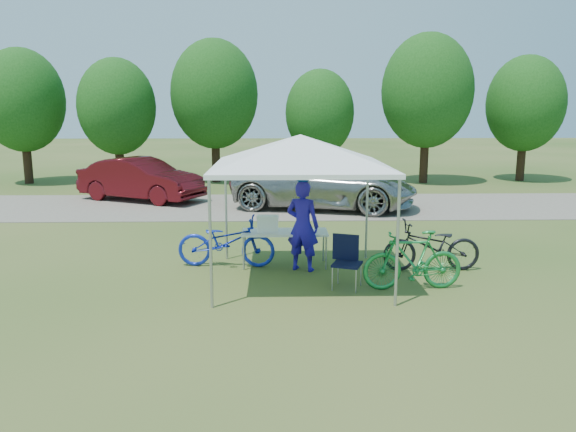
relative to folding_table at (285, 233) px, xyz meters
name	(u,v)px	position (x,y,z in m)	size (l,w,h in m)	color
ground	(300,279)	(0.27, -0.97, -0.68)	(100.00, 100.00, 0.00)	#2D5119
gravel_strip	(289,206)	(0.27, 7.03, -0.67)	(24.00, 5.00, 0.02)	gray
canopy	(300,139)	(0.27, -0.97, 1.98)	(4.53, 4.53, 3.00)	#A5A5AA
treeline	(278,100)	(-0.03, 13.08, 2.86)	(24.89, 4.28, 6.30)	#382314
folding_table	(285,233)	(0.00, 0.00, 0.00)	(1.75, 0.73, 0.72)	white
folding_chair	(346,257)	(1.09, -1.41, -0.12)	(0.62, 0.65, 0.94)	black
cooler	(268,224)	(-0.34, 0.00, 0.21)	(0.45, 0.30, 0.32)	white
ice_cream_cup	(309,230)	(0.50, -0.05, 0.07)	(0.08, 0.08, 0.06)	gold
cyclist	(303,226)	(0.35, -0.34, 0.23)	(0.66, 0.43, 1.81)	#2115AD
bike_blue	(226,241)	(-1.19, -0.03, -0.15)	(0.69, 1.99, 1.04)	#1429B4
bike_green	(413,260)	(2.25, -1.61, -0.14)	(0.51, 1.79, 1.07)	#1D833B
bike_dark	(432,246)	(2.91, -0.47, -0.17)	(0.68, 1.94, 1.02)	black
minivan	(324,183)	(1.41, 6.67, 0.16)	(2.70, 5.86, 1.63)	#9D9C98
sedan	(141,179)	(-4.84, 8.30, 0.08)	(1.56, 4.49, 1.48)	#500D12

